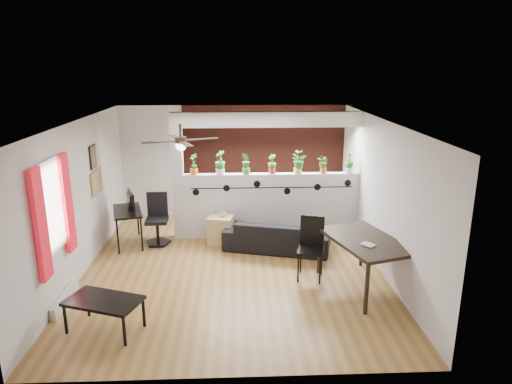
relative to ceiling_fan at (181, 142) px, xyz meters
name	(u,v)px	position (x,y,z in m)	size (l,w,h in m)	color
room_shell	(232,197)	(0.80, 0.30, -1.01)	(6.30, 7.10, 2.90)	brown
partition_wall	(272,205)	(1.60, 1.80, -1.64)	(3.60, 0.18, 1.35)	#BCBCC1
ceiling_header	(272,119)	(1.60, 1.80, 0.14)	(3.60, 0.18, 0.30)	silver
pier_column	(178,177)	(-0.31, 1.80, -1.01)	(0.22, 0.20, 2.60)	#BCBCC1
brick_panel	(267,161)	(1.60, 3.27, -1.01)	(3.90, 0.05, 2.60)	#A33E2F
vine_decal	(272,188)	(1.60, 1.70, -1.23)	(3.31, 0.01, 0.30)	black
window_assembly	(53,209)	(-1.76, -0.90, -0.81)	(0.09, 1.30, 1.55)	white
baseboard_heater	(65,298)	(-1.74, -0.90, -2.22)	(0.08, 1.00, 0.18)	silver
corkboard	(97,182)	(-1.78, 1.25, -0.96)	(0.03, 0.60, 0.45)	#9F764C
framed_art	(93,157)	(-1.78, 1.20, -0.46)	(0.03, 0.34, 0.44)	#8C7259
ceiling_fan	(181,142)	(0.00, 0.00, 0.00)	(1.19, 1.19, 0.43)	black
potted_plant_0	(194,163)	(0.02, 1.80, -0.74)	(0.28, 0.28, 0.43)	orange
potted_plant_1	(220,162)	(0.55, 1.80, -0.71)	(0.31, 0.32, 0.48)	white
potted_plant_2	(246,163)	(1.07, 1.80, -0.73)	(0.23, 0.26, 0.44)	#3E7F2E
potted_plant_3	(272,164)	(1.60, 1.80, -0.76)	(0.25, 0.25, 0.39)	#C51F40
potted_plant_4	(298,162)	(2.13, 1.80, -0.73)	(0.30, 0.30, 0.45)	#CCC748
potted_plant_5	(324,164)	(2.65, 1.80, -0.77)	(0.23, 0.23, 0.37)	#D65C19
potted_plant_6	(349,162)	(3.18, 1.80, -0.74)	(0.22, 0.25, 0.42)	silver
sofa	(277,235)	(1.65, 1.08, -2.03)	(1.93, 0.76, 0.57)	black
cube_shelf	(221,230)	(0.55, 1.40, -2.03)	(0.47, 0.42, 0.58)	tan
cup	(223,214)	(0.60, 1.40, -1.69)	(0.12, 0.12, 0.10)	gray
computer_desk	(127,213)	(-1.30, 1.46, -1.66)	(0.77, 1.10, 0.72)	black
monitor	(128,203)	(-1.30, 1.61, -1.50)	(0.05, 0.32, 0.18)	black
office_chair	(157,222)	(-0.72, 1.48, -1.87)	(0.53, 0.53, 1.02)	black
dining_table	(365,244)	(2.92, -0.56, -1.57)	(1.35, 1.74, 0.84)	black
book	(365,246)	(2.82, -0.86, -1.47)	(0.15, 0.21, 0.02)	gray
folding_chair	(311,242)	(2.13, -0.11, -1.69)	(0.52, 0.52, 1.06)	black
coffee_table	(104,303)	(-0.93, -1.64, -1.90)	(1.12, 0.86, 0.46)	black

